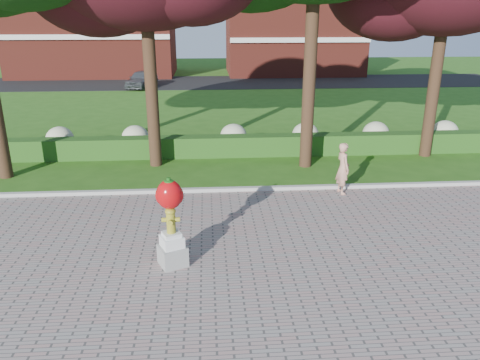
% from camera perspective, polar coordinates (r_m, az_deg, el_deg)
% --- Properties ---
extents(ground, '(100.00, 100.00, 0.00)m').
position_cam_1_polar(ground, '(11.96, -3.35, -6.72)').
color(ground, '#2A5A16').
rests_on(ground, ground).
extents(walkway, '(40.00, 14.00, 0.04)m').
position_cam_1_polar(walkway, '(8.55, -2.89, -18.57)').
color(walkway, gray).
rests_on(walkway, ground).
extents(curb, '(40.00, 0.18, 0.15)m').
position_cam_1_polar(curb, '(14.68, -3.54, -1.27)').
color(curb, '#ADADA5').
rests_on(curb, ground).
extents(lawn_hedge, '(24.00, 0.70, 0.80)m').
position_cam_1_polar(lawn_hedge, '(18.38, -3.73, 4.12)').
color(lawn_hedge, '#1D4C15').
rests_on(lawn_hedge, ground).
extents(hydrangea_row, '(20.10, 1.10, 0.99)m').
position_cam_1_polar(hydrangea_row, '(19.32, -2.06, 5.38)').
color(hydrangea_row, '#BABD90').
rests_on(hydrangea_row, ground).
extents(street, '(50.00, 8.00, 0.02)m').
position_cam_1_polar(street, '(39.08, -4.03, 11.80)').
color(street, black).
rests_on(street, ground).
extents(building_left, '(14.00, 8.00, 7.00)m').
position_cam_1_polar(building_left, '(45.84, -17.33, 16.54)').
color(building_left, maroon).
rests_on(building_left, ground).
extents(building_right, '(12.00, 8.00, 6.40)m').
position_cam_1_polar(building_right, '(45.49, 6.42, 16.86)').
color(building_right, maroon).
rests_on(building_right, ground).
extents(hydrant_sculpture, '(0.73, 0.73, 2.04)m').
position_cam_1_polar(hydrant_sculpture, '(10.18, -8.43, -4.84)').
color(hydrant_sculpture, gray).
rests_on(hydrant_sculpture, walkway).
extents(woman, '(0.48, 0.64, 1.60)m').
position_cam_1_polar(woman, '(14.63, 12.43, 1.41)').
color(woman, tan).
rests_on(woman, walkway).
extents(parked_car, '(2.39, 4.04, 1.29)m').
position_cam_1_polar(parked_car, '(36.69, -11.90, 11.96)').
color(parked_car, '#45494D').
rests_on(parked_car, street).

